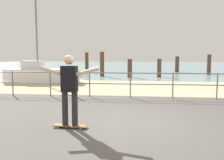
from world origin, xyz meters
TOP-DOWN VIEW (x-y plane):
  - ground_plane at (0.00, -1.00)m, footprint 24.00×10.00m
  - beach_strip at (0.00, 7.00)m, footprint 24.00×6.00m
  - sea_surface at (0.00, 35.00)m, footprint 72.00×50.00m
  - railing_fence at (-0.97, 3.60)m, footprint 11.77×0.05m
  - sailboat at (-5.61, 8.21)m, footprint 5.01×1.70m
  - skateboard at (-1.39, -0.58)m, footprint 0.81×0.26m
  - skateboarder at (-1.39, -0.58)m, footprint 1.45×0.22m
  - groyne_post_0 at (-5.12, 17.85)m, footprint 0.35×0.35m
  - groyne_post_1 at (-2.82, 13.27)m, footprint 0.34×0.34m
  - groyne_post_2 at (-0.52, 12.53)m, footprint 0.36×0.36m
  - groyne_post_3 at (1.78, 13.09)m, footprint 0.33×0.33m
  - groyne_post_4 at (4.08, 19.07)m, footprint 0.40×0.40m
  - groyne_post_5 at (6.38, 16.01)m, footprint 0.35×0.35m

SIDE VIEW (x-z plane):
  - ground_plane at x=0.00m, z-range -0.02..0.02m
  - beach_strip at x=0.00m, z-range -0.02..0.02m
  - sea_surface at x=0.00m, z-range -0.02..0.02m
  - skateboard at x=-1.39m, z-range 0.03..0.11m
  - sailboat at x=-5.61m, z-range -2.13..3.17m
  - railing_fence at x=-0.97m, z-range 0.18..1.23m
  - groyne_post_2 at x=-0.52m, z-range 0.00..1.46m
  - groyne_post_3 at x=1.78m, z-range 0.00..1.47m
  - groyne_post_4 at x=4.08m, z-range 0.00..1.64m
  - groyne_post_5 at x=6.38m, z-range 0.00..1.83m
  - groyne_post_1 at x=-2.82m, z-range 0.00..2.03m
  - skateboarder at x=-1.39m, z-range 0.19..1.84m
  - groyne_post_0 at x=-5.12m, z-range 0.00..2.04m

